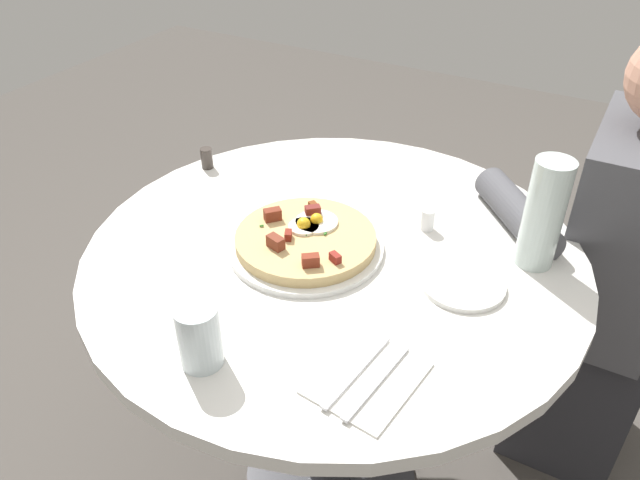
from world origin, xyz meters
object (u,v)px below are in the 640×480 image
at_px(salt_shaker, 428,220).
at_px(breakfast_pizza, 306,238).
at_px(dining_table, 333,315).
at_px(knife, 357,371).
at_px(water_glass, 199,336).
at_px(water_bottle, 544,214).
at_px(person_seated, 603,294).
at_px(fork, 377,381).
at_px(pepper_shaker, 207,158).
at_px(bread_plate, 463,284).
at_px(pizza_plate, 306,246).

bearing_deg(salt_shaker, breakfast_pizza, -45.80).
height_order(dining_table, knife, knife).
relative_size(water_glass, water_bottle, 0.51).
height_order(person_seated, fork, person_seated).
bearing_deg(breakfast_pizza, pepper_shaker, -114.91).
bearing_deg(water_bottle, dining_table, -67.82).
bearing_deg(bread_plate, salt_shaker, -138.90).
xyz_separation_m(pizza_plate, fork, (0.25, 0.27, 0.00)).
xyz_separation_m(breakfast_pizza, fork, (0.25, 0.27, -0.02)).
relative_size(knife, pepper_shaker, 3.58).
xyz_separation_m(bread_plate, water_glass, (0.38, -0.30, 0.05)).
xyz_separation_m(breakfast_pizza, water_glass, (0.34, 0.01, 0.03)).
bearing_deg(water_glass, water_bottle, 142.60).
xyz_separation_m(fork, knife, (-0.00, -0.04, 0.00)).
height_order(pizza_plate, bread_plate, pizza_plate).
height_order(fork, salt_shaker, salt_shaker).
height_order(pizza_plate, breakfast_pizza, breakfast_pizza).
bearing_deg(breakfast_pizza, pizza_plate, 34.46).
relative_size(bread_plate, salt_shaker, 3.34).
relative_size(bread_plate, water_glass, 1.40).
bearing_deg(salt_shaker, pizza_plate, -45.44).
bearing_deg(bread_plate, fork, -7.75).
distance_m(knife, water_bottle, 0.46).
bearing_deg(dining_table, breakfast_pizza, -59.83).
bearing_deg(pizza_plate, dining_table, 121.87).
bearing_deg(fork, knife, 90.00).
xyz_separation_m(bread_plate, salt_shaker, (-0.14, -0.12, 0.02)).
xyz_separation_m(person_seated, breakfast_pizza, (0.47, -0.55, 0.27)).
distance_m(dining_table, breakfast_pizza, 0.21).
bearing_deg(salt_shaker, water_glass, -18.58).
xyz_separation_m(person_seated, salt_shaker, (0.29, -0.36, 0.26)).
height_order(bread_plate, water_glass, water_glass).
bearing_deg(dining_table, knife, 33.94).
distance_m(person_seated, fork, 0.81).
distance_m(breakfast_pizza, salt_shaker, 0.26).
bearing_deg(person_seated, pizza_plate, -49.41).
relative_size(breakfast_pizza, fork, 1.53).
relative_size(person_seated, breakfast_pizza, 4.13).
height_order(water_glass, salt_shaker, water_glass).
distance_m(breakfast_pizza, knife, 0.34).
bearing_deg(pizza_plate, person_seated, 130.59).
distance_m(dining_table, water_glass, 0.44).
xyz_separation_m(fork, pepper_shaker, (-0.42, -0.64, 0.02)).
bearing_deg(pepper_shaker, dining_table, 71.03).
height_order(bread_plate, knife, bread_plate).
height_order(pizza_plate, fork, pizza_plate).
distance_m(breakfast_pizza, bread_plate, 0.31).
xyz_separation_m(pizza_plate, breakfast_pizza, (-0.00, -0.00, 0.02)).
bearing_deg(salt_shaker, knife, 6.62).
height_order(fork, water_glass, water_glass).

